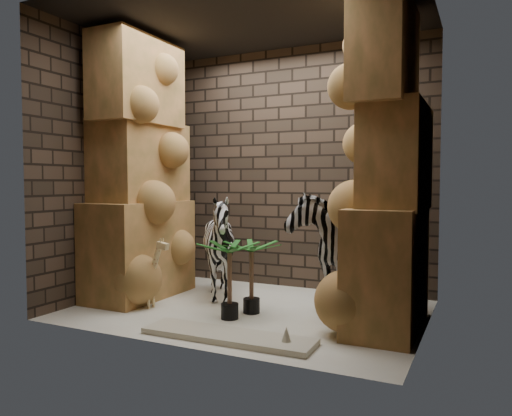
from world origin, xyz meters
The scene contains 14 objects.
floor centered at (0.00, 0.00, 0.00)m, with size 3.50×3.50×0.00m, color white.
ceiling centered at (0.00, 0.00, 3.00)m, with size 3.50×3.50×0.00m, color black.
wall_back centered at (0.00, 1.25, 1.50)m, with size 3.50×3.50×0.00m, color #30261D.
wall_front centered at (0.00, -1.25, 1.50)m, with size 3.50×3.50×0.00m, color #30261D.
wall_left centered at (-1.75, 0.00, 1.50)m, with size 3.00×3.00×0.00m, color #30261D.
wall_right centered at (1.75, 0.00, 1.50)m, with size 3.00×3.00×0.00m, color #30261D.
rock_pillar_left centered at (-1.40, 0.00, 1.50)m, with size 0.68×1.30×3.00m, color #D89052, non-canonical shape.
rock_pillar_right centered at (1.42, 0.00, 1.50)m, with size 0.58×1.25×3.00m, color #D89052, non-canonical shape.
zebra_right centered at (0.74, 0.50, 0.73)m, with size 0.66×1.23×1.46m, color white.
zebra_left centered at (-0.46, 0.22, 0.54)m, with size 0.95×1.18×1.07m, color white.
giraffe_toy centered at (-1.05, -0.37, 0.38)m, with size 0.39×0.13×0.77m, color #F6DB97, non-canonical shape.
palm_front centered at (0.09, -0.09, 0.37)m, with size 0.36×0.36×0.74m, color #0D4817, non-canonical shape.
palm_back centered at (-0.01, -0.37, 0.38)m, with size 0.36×0.36×0.76m, color #0D4817, non-canonical shape.
surfboard centered at (0.26, -0.92, 0.03)m, with size 1.52×0.37×0.05m, color beige.
Camera 1 is at (2.21, -4.45, 1.32)m, focal length 33.97 mm.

